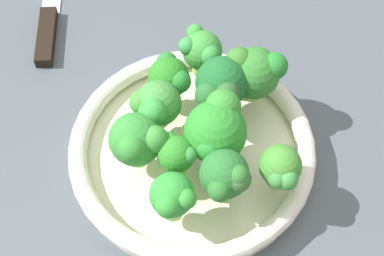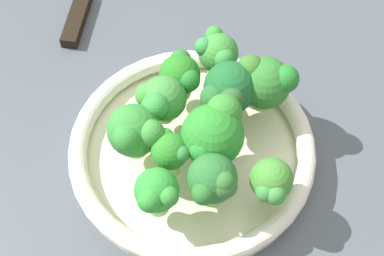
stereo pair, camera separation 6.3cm
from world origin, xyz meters
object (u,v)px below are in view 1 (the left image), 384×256
(broccoli_floret_4, at_px, (177,155))
(broccoli_floret_9, at_px, (173,198))
(broccoli_floret_7, at_px, (254,72))
(broccoli_floret_3, at_px, (202,51))
(broccoli_floret_10, at_px, (281,169))
(broccoli_floret_0, at_px, (170,78))
(broccoli_floret_8, at_px, (216,130))
(broccoli_floret_1, at_px, (226,177))
(bowl, at_px, (192,151))
(knife, at_px, (50,12))
(broccoli_floret_6, at_px, (155,105))
(broccoli_floret_2, at_px, (137,141))
(broccoli_floret_5, at_px, (221,86))

(broccoli_floret_4, bearing_deg, broccoli_floret_9, -40.29)
(broccoli_floret_7, bearing_deg, broccoli_floret_9, -66.46)
(broccoli_floret_3, distance_m, broccoli_floret_4, 0.14)
(broccoli_floret_3, distance_m, broccoli_floret_10, 0.17)
(broccoli_floret_7, xyz_separation_m, broccoli_floret_10, (0.11, -0.05, -0.01))
(broccoli_floret_0, relative_size, broccoli_floret_8, 0.74)
(broccoli_floret_1, bearing_deg, broccoli_floret_9, -104.58)
(broccoli_floret_3, bearing_deg, broccoli_floret_1, -28.76)
(broccoli_floret_1, relative_size, broccoli_floret_3, 1.11)
(bowl, bearing_deg, broccoli_floret_0, 164.45)
(bowl, xyz_separation_m, knife, (-0.31, -0.02, -0.01))
(broccoli_floret_6, xyz_separation_m, broccoli_floret_9, (0.10, -0.05, 0.00))
(broccoli_floret_2, xyz_separation_m, broccoli_floret_10, (0.11, 0.10, -0.01))
(broccoli_floret_0, distance_m, broccoli_floret_1, 0.14)
(broccoli_floret_5, relative_size, broccoli_floret_8, 0.92)
(broccoli_floret_1, distance_m, broccoli_floret_2, 0.10)
(bowl, xyz_separation_m, broccoli_floret_10, (0.10, 0.04, 0.05))
(broccoli_floret_6, relative_size, knife, 0.28)
(broccoli_floret_2, distance_m, broccoli_floret_6, 0.05)
(broccoli_floret_6, height_order, broccoli_floret_10, broccoli_floret_6)
(broccoli_floret_5, relative_size, broccoli_floret_6, 1.12)
(broccoli_floret_3, relative_size, knife, 0.26)
(broccoli_floret_2, height_order, knife, broccoli_floret_2)
(broccoli_floret_5, height_order, broccoli_floret_10, broccoli_floret_5)
(broccoli_floret_2, bearing_deg, broccoli_floret_10, 42.31)
(broccoli_floret_8, distance_m, knife, 0.34)
(broccoli_floret_3, distance_m, broccoli_floret_6, 0.09)
(broccoli_floret_10, bearing_deg, broccoli_floret_5, 174.45)
(broccoli_floret_1, relative_size, broccoli_floret_6, 1.05)
(broccoli_floret_8, xyz_separation_m, broccoli_floret_10, (0.07, 0.03, -0.01))
(broccoli_floret_3, bearing_deg, broccoli_floret_9, -45.66)
(broccoli_floret_4, distance_m, broccoli_floret_5, 0.10)
(broccoli_floret_10, height_order, knife, broccoli_floret_10)
(bowl, relative_size, broccoli_floret_0, 4.80)
(broccoli_floret_5, bearing_deg, broccoli_floret_3, 164.25)
(broccoli_floret_4, xyz_separation_m, knife, (-0.33, 0.01, -0.07))
(broccoli_floret_2, bearing_deg, broccoli_floret_3, 114.59)
(broccoli_floret_6, xyz_separation_m, broccoli_floret_8, (0.07, 0.03, 0.01))
(broccoli_floret_0, relative_size, broccoli_floret_5, 0.81)
(broccoli_floret_1, xyz_separation_m, broccoli_floret_8, (-0.05, 0.02, 0.00))
(knife, bearing_deg, broccoli_floret_6, 0.53)
(broccoli_floret_0, relative_size, broccoli_floret_7, 0.82)
(broccoli_floret_0, relative_size, broccoli_floret_1, 0.86)
(broccoli_floret_2, distance_m, broccoli_floret_10, 0.15)
(broccoli_floret_0, distance_m, broccoli_floret_2, 0.09)
(broccoli_floret_6, distance_m, knife, 0.27)
(broccoli_floret_6, height_order, broccoli_floret_7, broccoli_floret_7)
(broccoli_floret_8, bearing_deg, broccoli_floret_6, -155.88)
(knife, bearing_deg, broccoli_floret_0, 9.33)
(broccoli_floret_9, bearing_deg, broccoli_floret_6, 154.02)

